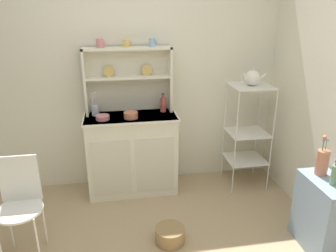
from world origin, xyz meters
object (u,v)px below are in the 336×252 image
(bakers_rack, at_px, (248,126))
(bowl_mixing_large, at_px, (103,117))
(floor_basket, at_px, (170,235))
(porcelain_teapot, at_px, (252,78))
(cup_rose_0, at_px, (100,43))
(oil_bottle, at_px, (335,175))
(flower_vase, at_px, (322,161))
(wire_chair, at_px, (19,199))
(hutch_cabinet, at_px, (132,153))
(hutch_shelf_unit, at_px, (128,75))
(utensil_jar, at_px, (95,110))
(jam_bottle, at_px, (163,104))
(side_shelf_blue, at_px, (323,215))

(bakers_rack, height_order, bowl_mixing_large, bakers_rack)
(floor_basket, xyz_separation_m, porcelain_teapot, (1.01, 0.84, 1.16))
(bowl_mixing_large, bearing_deg, cup_rose_0, 84.30)
(bowl_mixing_large, distance_m, oil_bottle, 2.12)
(porcelain_teapot, relative_size, flower_vase, 0.72)
(wire_chair, relative_size, floor_basket, 3.31)
(bakers_rack, xyz_separation_m, floor_basket, (-1.01, -0.84, -0.64))
(hutch_cabinet, height_order, hutch_shelf_unit, hutch_shelf_unit)
(bowl_mixing_large, height_order, porcelain_teapot, porcelain_teapot)
(cup_rose_0, xyz_separation_m, utensil_jar, (-0.09, -0.04, -0.66))
(hutch_cabinet, height_order, jam_bottle, jam_bottle)
(jam_bottle, distance_m, utensil_jar, 0.71)
(oil_bottle, bearing_deg, jam_bottle, 130.53)
(side_shelf_blue, bearing_deg, hutch_shelf_unit, 137.71)
(side_shelf_blue, bearing_deg, wire_chair, 172.06)
(hutch_shelf_unit, distance_m, jam_bottle, 0.48)
(cup_rose_0, distance_m, jam_bottle, 0.89)
(wire_chair, xyz_separation_m, oil_bottle, (2.41, -0.38, 0.20))
(bakers_rack, distance_m, oil_bottle, 1.18)
(cup_rose_0, bearing_deg, side_shelf_blue, -36.90)
(hutch_cabinet, relative_size, wire_chair, 1.13)
(side_shelf_blue, height_order, floor_basket, side_shelf_blue)
(hutch_cabinet, distance_m, porcelain_teapot, 1.49)
(bakers_rack, distance_m, floor_basket, 1.46)
(bakers_rack, xyz_separation_m, cup_rose_0, (-1.52, 0.20, 0.88))
(cup_rose_0, distance_m, oil_bottle, 2.37)
(jam_bottle, relative_size, oil_bottle, 0.97)
(jam_bottle, distance_m, porcelain_teapot, 0.96)
(bakers_rack, height_order, floor_basket, bakers_rack)
(side_shelf_blue, relative_size, utensil_jar, 2.67)
(bakers_rack, xyz_separation_m, bowl_mixing_large, (-1.54, 0.00, 0.18))
(jam_bottle, xyz_separation_m, porcelain_teapot, (0.91, -0.16, 0.28))
(flower_vase, bearing_deg, hutch_cabinet, 144.29)
(porcelain_teapot, bearing_deg, oil_bottle, -79.10)
(hutch_shelf_unit, xyz_separation_m, utensil_jar, (-0.35, -0.08, -0.34))
(hutch_cabinet, xyz_separation_m, bowl_mixing_large, (-0.28, -0.07, 0.44))
(hutch_cabinet, bearing_deg, flower_vase, -35.71)
(utensil_jar, xyz_separation_m, flower_vase, (1.84, -1.14, -0.18))
(bowl_mixing_large, bearing_deg, wire_chair, -129.95)
(hutch_cabinet, distance_m, hutch_shelf_unit, 0.83)
(cup_rose_0, bearing_deg, hutch_cabinet, -25.20)
(floor_basket, bearing_deg, bowl_mixing_large, 122.12)
(hutch_cabinet, relative_size, oil_bottle, 4.67)
(wire_chair, height_order, bowl_mixing_large, bowl_mixing_large)
(bakers_rack, bearing_deg, cup_rose_0, 172.55)
(floor_basket, relative_size, flower_vase, 0.74)
(oil_bottle, bearing_deg, side_shelf_blue, 90.00)
(bakers_rack, bearing_deg, oil_bottle, -79.18)
(wire_chair, height_order, cup_rose_0, cup_rose_0)
(jam_bottle, relative_size, utensil_jar, 0.84)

